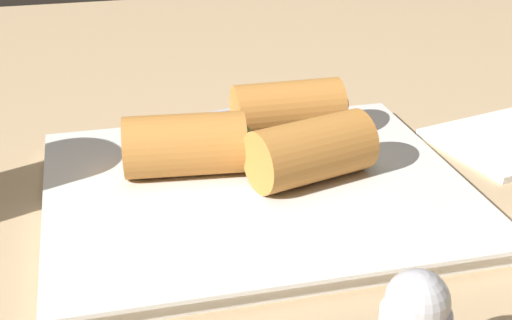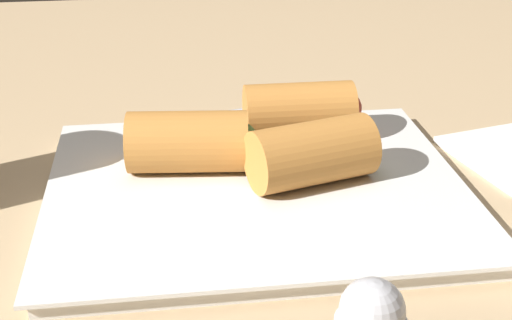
# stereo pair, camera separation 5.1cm
# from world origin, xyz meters

# --- Properties ---
(table_surface) EXTENTS (1.80, 1.40, 0.02)m
(table_surface) POSITION_xyz_m (0.00, 0.00, 0.01)
(table_surface) COLOR tan
(table_surface) RESTS_ON ground
(serving_plate) EXTENTS (0.31, 0.26, 0.01)m
(serving_plate) POSITION_xyz_m (0.01, -0.02, 0.03)
(serving_plate) COLOR silver
(serving_plate) RESTS_ON table_surface
(roll_front_left) EXTENTS (0.10, 0.06, 0.05)m
(roll_front_left) POSITION_xyz_m (0.05, -0.05, 0.06)
(roll_front_left) COLOR #B77533
(roll_front_left) RESTS_ON serving_plate
(roll_front_right) EXTENTS (0.10, 0.05, 0.05)m
(roll_front_right) POSITION_xyz_m (-0.04, -0.10, 0.06)
(roll_front_right) COLOR #B77533
(roll_front_right) RESTS_ON serving_plate
(roll_back_left) EXTENTS (0.10, 0.07, 0.05)m
(roll_back_left) POSITION_xyz_m (-0.04, -0.02, 0.06)
(roll_back_left) COLOR #B77533
(roll_back_left) RESTS_ON serving_plate
(spoon) EXTENTS (0.17, 0.06, 0.01)m
(spoon) POSITION_xyz_m (-0.06, -0.21, 0.03)
(spoon) COLOR #B2B2B7
(spoon) RESTS_ON table_surface
(napkin) EXTENTS (0.15, 0.14, 0.01)m
(napkin) POSITION_xyz_m (-0.24, -0.07, 0.02)
(napkin) COLOR silver
(napkin) RESTS_ON table_surface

